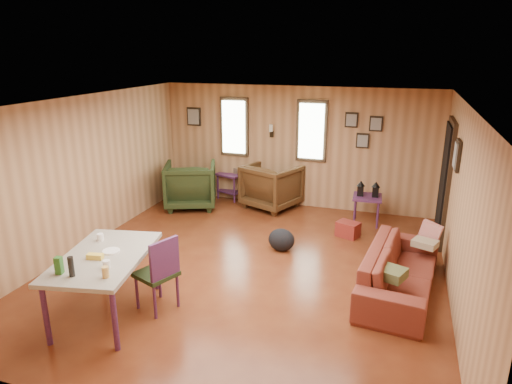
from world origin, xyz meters
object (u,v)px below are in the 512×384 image
Objects in this scene: sofa at (401,264)px; end_table at (232,181)px; side_table at (368,195)px; recliner_brown at (272,184)px; recliner_green at (190,183)px; dining_table at (103,261)px.

sofa is 4.63m from end_table.
sofa is 2.48m from side_table.
side_table is (-0.64, 2.39, 0.14)m from sofa.
recliner_brown is 1.64m from recliner_green.
recliner_brown reaches higher than end_table.
end_table is 0.85× the size of side_table.
end_table is 4.68m from dining_table.
end_table is at bearing 167.62° from side_table.
dining_table is (0.78, -3.91, 0.20)m from recliner_green.
sofa reaches higher than end_table.
dining_table is (-3.32, -1.64, 0.30)m from sofa.
end_table is 0.41× the size of dining_table.
recliner_green is 0.60× the size of dining_table.
recliner_brown is at bearing -16.99° from end_table.
dining_table is at bearing 79.83° from recliner_green.
end_table is at bearing 5.01° from recliner_brown.
recliner_green is 3.99m from dining_table.
sofa is 3.72m from recliner_brown.
side_table is (2.87, -0.63, 0.17)m from end_table.
recliner_green is (-4.10, 2.26, 0.09)m from sofa.
end_table is (0.60, 0.76, -0.12)m from recliner_green.
dining_table reaches higher than recliner_brown.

